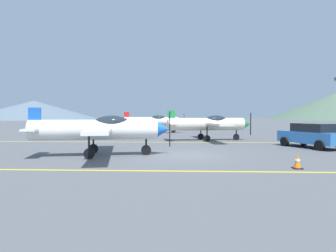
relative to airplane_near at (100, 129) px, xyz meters
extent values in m
plane|color=#54565B|center=(4.35, 0.51, -1.44)|extent=(400.00, 400.00, 0.00)
cube|color=yellow|center=(4.35, -3.98, -1.43)|extent=(80.00, 0.16, 0.01)
cube|color=yellow|center=(4.35, 7.84, -1.43)|extent=(80.00, 0.16, 0.01)
cylinder|color=white|center=(-0.28, -0.06, -0.04)|extent=(6.63, 2.35, 1.06)
cone|color=blue|center=(3.26, 0.66, -0.04)|extent=(0.84, 1.02, 0.90)
cube|color=black|center=(3.64, 0.74, -0.04)|extent=(0.06, 0.12, 1.93)
ellipsoid|color=#1E2833|center=(0.57, 0.12, 0.28)|extent=(2.06, 1.23, 0.87)
cube|color=white|center=(0.10, 0.02, 0.01)|extent=(2.73, 8.52, 0.15)
cube|color=white|center=(-3.21, -0.65, 0.01)|extent=(1.16, 2.59, 0.10)
cube|color=blue|center=(-3.21, -0.65, 0.54)|extent=(0.62, 0.23, 1.16)
cylinder|color=black|center=(2.36, 0.48, -0.68)|extent=(0.10, 0.10, 0.97)
cylinder|color=black|center=(2.36, 0.48, -1.17)|extent=(0.55, 0.22, 0.54)
cylinder|color=black|center=(-0.26, -1.13, -0.68)|extent=(0.10, 0.10, 0.97)
cylinder|color=black|center=(-0.26, -1.13, -1.17)|extent=(0.55, 0.22, 0.54)
cylinder|color=black|center=(-0.68, 0.94, -0.68)|extent=(0.10, 0.10, 0.97)
cylinder|color=black|center=(-0.68, 0.94, -1.17)|extent=(0.55, 0.22, 0.54)
cylinder|color=silver|center=(6.38, 9.66, -0.04)|extent=(6.64, 2.19, 1.06)
cone|color=#1E8C3F|center=(9.94, 10.29, -0.04)|extent=(0.82, 1.00, 0.90)
cube|color=black|center=(10.32, 10.36, -0.04)|extent=(0.06, 0.12, 1.93)
ellipsoid|color=#1E2833|center=(7.24, 9.81, 0.28)|extent=(2.05, 1.19, 0.87)
cube|color=silver|center=(6.76, 9.72, 0.01)|extent=(2.52, 8.53, 0.15)
cube|color=silver|center=(3.44, 9.14, 0.01)|extent=(1.10, 2.58, 0.10)
cube|color=#1E8C3F|center=(3.44, 9.14, 0.54)|extent=(0.62, 0.22, 1.16)
cylinder|color=black|center=(9.04, 10.13, -0.68)|extent=(0.10, 0.10, 0.97)
cylinder|color=black|center=(9.04, 10.13, -1.17)|extent=(0.55, 0.21, 0.54)
cylinder|color=black|center=(6.38, 8.58, -0.68)|extent=(0.10, 0.10, 0.97)
cylinder|color=black|center=(6.38, 8.58, -1.17)|extent=(0.55, 0.21, 0.54)
cylinder|color=black|center=(6.01, 10.67, -0.68)|extent=(0.10, 0.10, 0.97)
cylinder|color=black|center=(6.01, 10.67, -1.17)|extent=(0.55, 0.21, 0.54)
cylinder|color=white|center=(0.64, 19.81, -0.04)|extent=(6.62, 1.65, 1.06)
cone|color=red|center=(4.23, 20.14, -0.04)|extent=(0.75, 0.96, 0.90)
cube|color=black|center=(4.62, 20.17, -0.04)|extent=(0.05, 0.12, 1.93)
ellipsoid|color=#1E2833|center=(1.50, 19.89, 0.28)|extent=(2.00, 1.04, 0.87)
cube|color=white|center=(1.02, 19.85, 0.01)|extent=(1.82, 8.54, 0.15)
cube|color=white|center=(-2.34, 19.54, 0.01)|extent=(0.90, 2.56, 0.10)
cube|color=red|center=(-2.34, 19.54, 0.54)|extent=(0.61, 0.17, 1.16)
cylinder|color=black|center=(3.32, 20.06, -0.68)|extent=(0.10, 0.10, 0.97)
cylinder|color=black|center=(3.32, 20.06, -1.17)|extent=(0.55, 0.16, 0.54)
cylinder|color=black|center=(0.54, 18.74, -0.68)|extent=(0.10, 0.10, 0.97)
cylinder|color=black|center=(0.54, 18.74, -1.17)|extent=(0.55, 0.16, 0.54)
cylinder|color=black|center=(0.35, 20.85, -0.68)|extent=(0.10, 0.10, 0.97)
cylinder|color=black|center=(0.35, 20.85, -1.17)|extent=(0.55, 0.16, 0.54)
cube|color=#3372BF|center=(12.90, 4.48, -0.74)|extent=(3.43, 4.66, 0.75)
cube|color=black|center=(12.96, 4.34, -0.09)|extent=(2.44, 2.85, 0.55)
cylinder|color=black|center=(13.12, 6.15, -1.12)|extent=(0.47, 0.67, 0.64)
cylinder|color=black|center=(11.49, 5.39, -1.12)|extent=(0.47, 0.67, 0.64)
cylinder|color=black|center=(12.67, 2.81, -1.12)|extent=(0.47, 0.67, 0.64)
cube|color=black|center=(8.96, -3.23, -1.42)|extent=(0.36, 0.36, 0.04)
cone|color=orange|center=(8.96, -3.23, -1.12)|extent=(0.29, 0.29, 0.55)
cylinder|color=white|center=(8.96, -3.23, -1.09)|extent=(0.20, 0.20, 0.08)
cone|color=slate|center=(-67.34, 122.40, 3.16)|extent=(63.20, 63.20, 9.20)
cone|color=#4C6651|center=(78.44, 127.40, 5.02)|extent=(61.92, 61.92, 12.92)
camera|label=1|loc=(4.26, -15.02, 0.73)|focal=30.83mm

